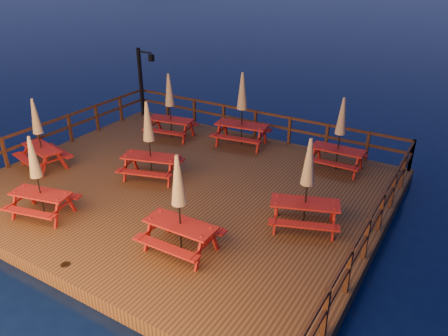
{
  "coord_description": "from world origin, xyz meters",
  "views": [
    {
      "loc": [
        7.43,
        -9.64,
        6.87
      ],
      "look_at": [
        1.16,
        0.6,
        1.05
      ],
      "focal_mm": 35.0,
      "sensor_mm": 36.0,
      "label": 1
    }
  ],
  "objects_px": {
    "lamp_post": "(143,76)",
    "picnic_table_1": "(307,183)",
    "picnic_table_0": "(37,176)",
    "picnic_table_2": "(38,132)"
  },
  "relations": [
    {
      "from": "lamp_post",
      "to": "picnic_table_0",
      "type": "bearing_deg",
      "value": -68.37
    },
    {
      "from": "picnic_table_1",
      "to": "picnic_table_2",
      "type": "relative_size",
      "value": 1.05
    },
    {
      "from": "picnic_table_0",
      "to": "picnic_table_1",
      "type": "height_order",
      "value": "picnic_table_1"
    },
    {
      "from": "lamp_post",
      "to": "picnic_table_2",
      "type": "bearing_deg",
      "value": -84.72
    },
    {
      "from": "lamp_post",
      "to": "picnic_table_1",
      "type": "xyz_separation_m",
      "value": [
        9.52,
        -4.78,
        -0.48
      ]
    },
    {
      "from": "lamp_post",
      "to": "picnic_table_2",
      "type": "distance_m",
      "value": 5.96
    },
    {
      "from": "lamp_post",
      "to": "picnic_table_1",
      "type": "height_order",
      "value": "lamp_post"
    },
    {
      "from": "picnic_table_0",
      "to": "picnic_table_1",
      "type": "xyz_separation_m",
      "value": [
        6.36,
        3.2,
        0.09
      ]
    },
    {
      "from": "picnic_table_0",
      "to": "picnic_table_2",
      "type": "bearing_deg",
      "value": 128.15
    },
    {
      "from": "lamp_post",
      "to": "picnic_table_1",
      "type": "bearing_deg",
      "value": -26.64
    }
  ]
}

